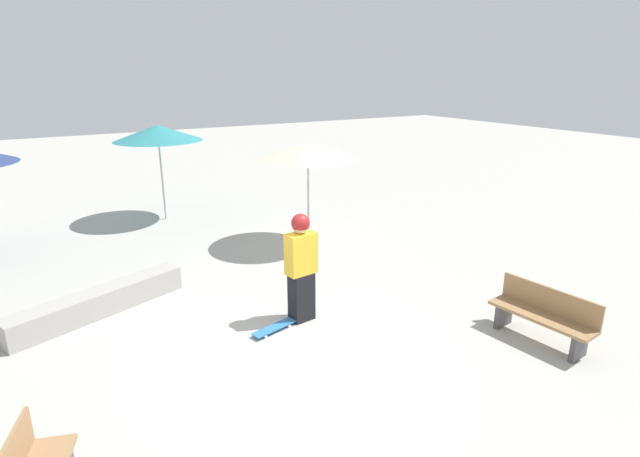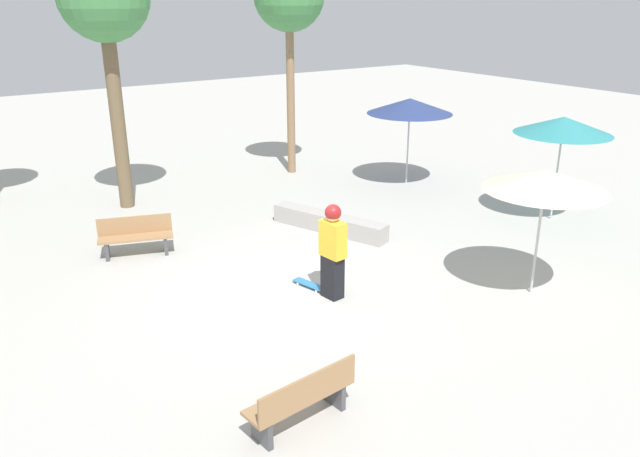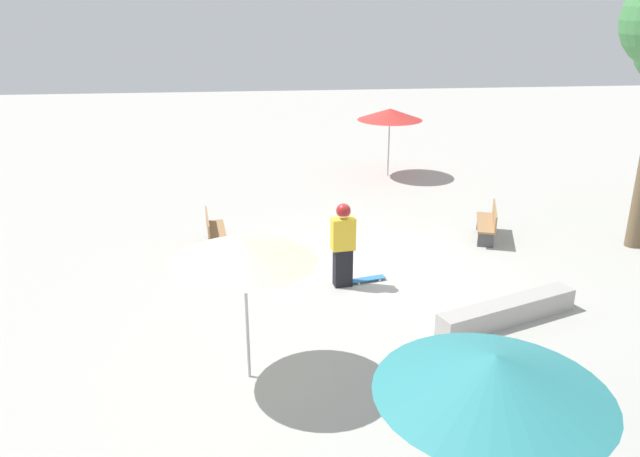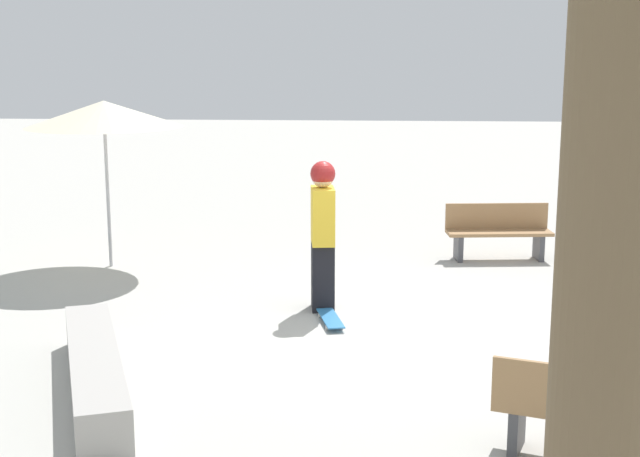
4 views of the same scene
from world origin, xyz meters
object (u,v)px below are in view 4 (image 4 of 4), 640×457
object	(u,v)px
bench_near	(598,416)
concrete_ledge	(95,372)
skateboard	(330,319)
skater_main	(323,230)
bench_far	(498,232)
shade_umbrella_cream	(104,114)

from	to	relation	value
bench_near	concrete_ledge	bearing A→B (deg)	-176.96
skateboard	concrete_ledge	bearing A→B (deg)	-55.85
skater_main	concrete_ledge	size ratio (longest dim) A/B	0.61
skateboard	bench_far	xyz separation A→B (m)	(-2.40, -3.46, 0.37)
bench_far	shade_umbrella_cream	world-z (taller)	shade_umbrella_cream
skateboard	bench_far	distance (m)	4.23
shade_umbrella_cream	bench_far	bearing A→B (deg)	-171.68
skateboard	bench_far	size ratio (longest dim) A/B	0.50
skateboard	bench_near	bearing A→B (deg)	18.57
skater_main	shade_umbrella_cream	distance (m)	4.08
skateboard	bench_near	xyz separation A→B (m)	(-2.27, 3.56, 0.37)
bench_far	skateboard	bearing A→B (deg)	49.04
concrete_ledge	skater_main	bearing A→B (deg)	-124.02
bench_near	shade_umbrella_cream	world-z (taller)	shade_umbrella_cream
skater_main	bench_near	bearing A→B (deg)	23.08
skater_main	concrete_ledge	xyz separation A→B (m)	(1.97, 2.92, -0.79)
skater_main	skateboard	xyz separation A→B (m)	(-0.13, 0.58, -0.95)
skater_main	bench_far	distance (m)	3.87
concrete_ledge	bench_far	world-z (taller)	bench_far
concrete_ledge	bench_near	xyz separation A→B (m)	(-4.36, 1.22, 0.21)
skater_main	skateboard	bearing A→B (deg)	5.48
bench_near	shade_umbrella_cream	size ratio (longest dim) A/B	0.67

